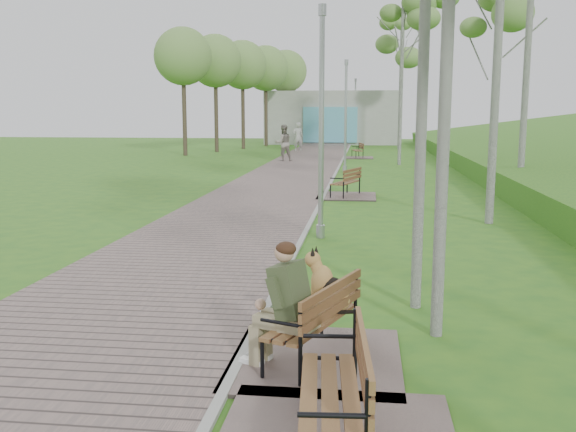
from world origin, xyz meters
TOP-DOWN VIEW (x-y plane):
  - walkway at (-1.75, 21.50)m, footprint 3.50×67.00m
  - kerb at (0.00, 21.50)m, footprint 0.10×67.00m
  - building_north at (-1.50, 50.97)m, footprint 10.00×5.20m
  - bench_main at (0.66, 6.55)m, footprint 1.68×1.87m
  - bench_second at (0.99, 4.87)m, footprint 1.80×2.00m
  - bench_third at (0.62, 19.20)m, footprint 1.70×1.89m
  - bench_far at (0.74, 35.22)m, footprint 1.62×1.80m
  - lamp_post_second at (0.34, 12.96)m, footprint 0.17×0.17m
  - lamp_post_third at (0.34, 26.93)m, footprint 0.18×0.18m
  - lamp_post_far at (0.32, 48.96)m, footprint 0.19×0.19m
  - pedestrian_near at (-3.06, 40.59)m, footprint 0.76×0.62m
  - pedestrian_far at (-2.92, 32.37)m, footprint 1.08×0.98m
  - birch_far_a at (5.66, 23.88)m, footprint 2.36×2.36m
  - birch_far_b at (2.74, 31.00)m, footprint 2.24×2.24m
  - birch_distant_a at (3.34, 44.28)m, footprint 2.56×2.56m

SIDE VIEW (x-z plane):
  - walkway at x=-1.75m, z-range 0.00..0.04m
  - kerb at x=0.00m, z-range 0.00..0.05m
  - bench_far at x=0.74m, z-range -0.32..0.68m
  - bench_third at x=0.62m, z-range -0.33..0.71m
  - bench_second at x=0.99m, z-range -0.35..0.76m
  - bench_main at x=0.66m, z-range -0.33..1.14m
  - pedestrian_near at x=-3.06m, z-range 0.00..1.81m
  - pedestrian_far at x=-2.92m, z-range 0.00..1.82m
  - building_north at x=-1.50m, z-range -0.01..3.99m
  - lamp_post_second at x=0.34m, z-range -0.15..4.32m
  - lamp_post_third at x=0.34m, z-range -0.15..4.39m
  - lamp_post_far at x=0.32m, z-range -0.16..4.72m
  - birch_far_a at x=5.66m, z-range 2.06..9.30m
  - birch_far_b at x=2.74m, z-range 2.46..11.10m
  - birch_distant_a at x=3.34m, z-range 2.67..12.02m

